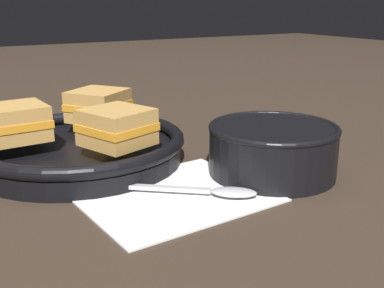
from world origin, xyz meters
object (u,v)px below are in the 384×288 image
(skillet, at_px, (78,148))
(sandwich_near_left, at_px, (16,122))
(soup_bowl, at_px, (273,146))
(spoon, at_px, (214,191))
(sandwich_near_right, at_px, (117,127))
(sandwich_far_left, at_px, (98,105))

(skillet, relative_size, sandwich_near_left, 4.63)
(soup_bowl, bearing_deg, skillet, 139.60)
(spoon, xyz_separation_m, sandwich_near_right, (-0.07, 0.12, 0.06))
(spoon, distance_m, sandwich_near_left, 0.28)
(sandwich_near_left, bearing_deg, spoon, -51.00)
(soup_bowl, bearing_deg, sandwich_near_left, 146.39)
(sandwich_far_left, bearing_deg, spoon, -80.77)
(spoon, height_order, sandwich_near_left, sandwich_near_left)
(sandwich_far_left, bearing_deg, sandwich_near_right, -100.25)
(sandwich_near_right, bearing_deg, sandwich_far_left, 79.75)
(spoon, distance_m, sandwich_near_right, 0.15)
(skillet, xyz_separation_m, sandwich_near_left, (-0.08, 0.01, 0.04))
(soup_bowl, distance_m, spoon, 0.11)
(soup_bowl, relative_size, sandwich_far_left, 1.55)
(skillet, bearing_deg, sandwich_far_left, 48.24)
(soup_bowl, bearing_deg, sandwich_far_left, 122.71)
(sandwich_near_left, distance_m, sandwich_far_left, 0.14)
(sandwich_near_right, relative_size, sandwich_far_left, 0.92)
(sandwich_near_left, relative_size, sandwich_near_right, 0.83)
(soup_bowl, bearing_deg, sandwich_near_right, 151.00)
(soup_bowl, xyz_separation_m, sandwich_near_right, (-0.17, 0.10, 0.03))
(soup_bowl, xyz_separation_m, sandwich_near_left, (-0.28, 0.19, 0.03))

